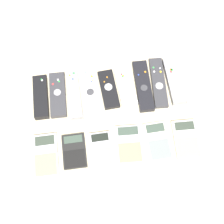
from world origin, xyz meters
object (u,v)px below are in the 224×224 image
Objects in this scene: calculator_0 at (46,155)px; calculator_5 at (186,139)px; calculator_2 at (101,150)px; calculator_3 at (129,144)px; remote_3 at (90,92)px; remote_5 at (125,86)px; remote_4 at (108,89)px; calculator_4 at (158,141)px; remote_6 at (143,86)px; remote_1 at (58,95)px; remote_8 at (174,81)px; remote_0 at (41,97)px; remote_2 at (74,92)px; remote_7 at (158,83)px; calculator_1 at (74,151)px.

calculator_5 is (0.48, -0.01, 0.00)m from calculator_0.
calculator_3 is at bearing 3.64° from calculator_2.
remote_3 is 0.13m from remote_5.
remote_4 reaches higher than calculator_4.
remote_5 is at bearing 130.06° from calculator_5.
remote_6 is 0.43m from calculator_0.
remote_1 is at bearing 144.50° from calculator_4.
remote_4 is 1.13× the size of calculator_3.
remote_1 reaches higher than remote_5.
remote_8 is 1.33× the size of calculator_3.
remote_0 is 1.19× the size of calculator_5.
calculator_2 is 0.88× the size of calculator_3.
remote_8 reaches higher than remote_2.
calculator_0 is 1.06× the size of calculator_5.
remote_3 reaches higher than calculator_2.
calculator_0 is (-0.43, -0.22, -0.00)m from remote_7.
calculator_1 is at bearing 174.98° from calculator_2.
remote_3 is at bearing -0.48° from remote_1.
remote_8 reaches higher than calculator_0.
calculator_2 is at bearing -177.91° from calculator_5.
remote_8 is (0.37, -0.00, 0.00)m from remote_2.
remote_4 is 0.76× the size of remote_7.
remote_8 reaches higher than calculator_1.
calculator_5 reaches higher than calculator_0.
calculator_3 is at bearing -99.22° from remote_5.
remote_0 is 1.21× the size of calculator_4.
calculator_5 is at bearing -1.02° from calculator_2.
remote_0 is 0.54m from calculator_5.
remote_0 reaches higher than remote_4.
remote_4 is 0.85× the size of remote_8.
remote_3 is at bearing 179.85° from remote_8.
remote_1 is at bearing 179.34° from remote_3.
remote_3 is at bearing 146.64° from calculator_5.
remote_5 reaches higher than calculator_1.
remote_8 reaches higher than calculator_4.
calculator_0 is 0.48m from calculator_5.
remote_3 reaches higher than calculator_0.
calculator_3 reaches higher than calculator_4.
calculator_0 is (-0.11, -0.22, -0.00)m from remote_2.
remote_4 is (0.07, 0.00, 0.00)m from remote_3.
remote_1 is 0.23m from calculator_0.
remote_0 is 0.81× the size of remote_7.
remote_4 reaches higher than remote_3.
remote_1 is 1.27× the size of calculator_3.
remote_5 is 0.24m from calculator_4.
remote_3 is 1.42× the size of calculator_0.
remote_1 is 0.83× the size of remote_2.
remote_0 is 0.24m from calculator_1.
remote_2 is 1.14× the size of remote_8.
remote_5 is 1.18× the size of calculator_3.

